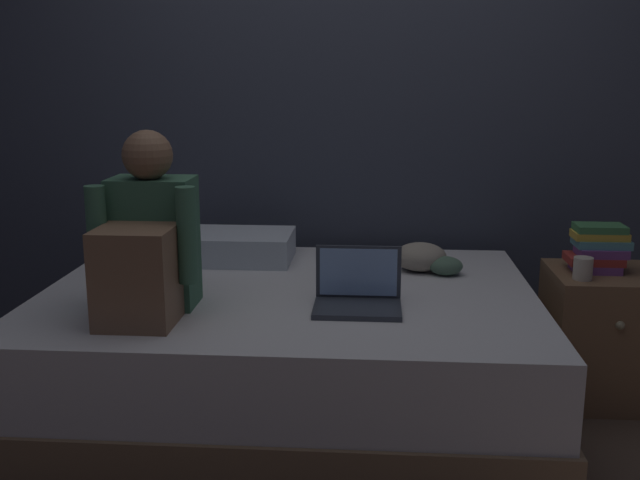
{
  "coord_description": "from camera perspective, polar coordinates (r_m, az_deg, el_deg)",
  "views": [
    {
      "loc": [
        0.14,
        -2.54,
        1.36
      ],
      "look_at": [
        -0.06,
        0.1,
        0.75
      ],
      "focal_mm": 41.4,
      "sensor_mm": 36.0,
      "label": 1
    }
  ],
  "objects": [
    {
      "name": "ground_plane",
      "position": [
        2.88,
        1.04,
        -15.28
      ],
      "size": [
        8.0,
        8.0,
        0.0
      ],
      "primitive_type": "plane",
      "color": "#47382D"
    },
    {
      "name": "wall_back",
      "position": [
        3.74,
        2.21,
        12.7
      ],
      "size": [
        5.6,
        0.1,
        2.7
      ],
      "primitive_type": "cube",
      "color": "#383D4C",
      "rests_on": "ground_plane"
    },
    {
      "name": "bed",
      "position": [
        3.06,
        -2.39,
        -8.37
      ],
      "size": [
        2.0,
        1.5,
        0.5
      ],
      "color": "#7A6047",
      "rests_on": "ground_plane"
    },
    {
      "name": "nightstand",
      "position": [
        3.35,
        20.88,
        -6.9
      ],
      "size": [
        0.44,
        0.46,
        0.55
      ],
      "color": "brown",
      "rests_on": "ground_plane"
    },
    {
      "name": "person_sitting",
      "position": [
        2.7,
        -13.23,
        -0.39
      ],
      "size": [
        0.39,
        0.44,
        0.66
      ],
      "color": "#38664C",
      "rests_on": "bed"
    },
    {
      "name": "laptop",
      "position": [
        2.73,
        2.94,
        -4.15
      ],
      "size": [
        0.32,
        0.23,
        0.22
      ],
      "color": "#333842",
      "rests_on": "bed"
    },
    {
      "name": "pillow",
      "position": [
        3.44,
        -6.84,
        -0.49
      ],
      "size": [
        0.56,
        0.36,
        0.13
      ],
      "primitive_type": "cube",
      "color": "silver",
      "rests_on": "bed"
    },
    {
      "name": "book_stack",
      "position": [
        3.25,
        20.71,
        -0.6
      ],
      "size": [
        0.24,
        0.16,
        0.19
      ],
      "color": "#703D84",
      "rests_on": "nightstand"
    },
    {
      "name": "mug",
      "position": [
        3.11,
        19.66,
        -2.08
      ],
      "size": [
        0.08,
        0.08,
        0.09
      ],
      "primitive_type": "cylinder",
      "color": "#BCB2A3",
      "rests_on": "nightstand"
    },
    {
      "name": "clothes_pile",
      "position": [
        3.25,
        8.16,
        -1.44
      ],
      "size": [
        0.29,
        0.22,
        0.13
      ],
      "color": "gray",
      "rests_on": "bed"
    }
  ]
}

